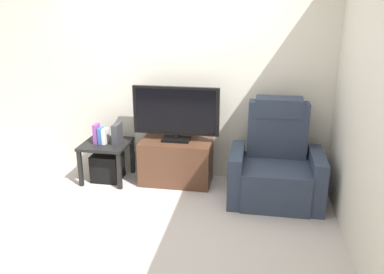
{
  "coord_description": "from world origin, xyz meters",
  "views": [
    {
      "loc": [
        1.03,
        -3.45,
        2.04
      ],
      "look_at": [
        0.34,
        0.5,
        0.7
      ],
      "focal_mm": 37.38,
      "sensor_mm": 36.0,
      "label": 1
    }
  ],
  "objects": [
    {
      "name": "recliner_armchair",
      "position": [
        1.24,
        0.63,
        0.37
      ],
      "size": [
        0.98,
        0.78,
        1.08
      ],
      "rotation": [
        0.0,
        0.0,
        -0.17
      ],
      "color": "#2D384C",
      "rests_on": "ground"
    },
    {
      "name": "book_middle",
      "position": [
        -0.79,
        0.77,
        0.57
      ],
      "size": [
        0.05,
        0.12,
        0.19
      ],
      "primitive_type": "cube",
      "color": "#3366B2",
      "rests_on": "side_table"
    },
    {
      "name": "game_console",
      "position": [
        -0.6,
        0.8,
        0.59
      ],
      "size": [
        0.07,
        0.2,
        0.24
      ],
      "primitive_type": "cube",
      "color": "#333338",
      "rests_on": "side_table"
    },
    {
      "name": "side_table",
      "position": [
        -0.75,
        0.79,
        0.4
      ],
      "size": [
        0.54,
        0.54,
        0.47
      ],
      "color": "black",
      "rests_on": "ground"
    },
    {
      "name": "ground_plane",
      "position": [
        0.0,
        0.0,
        0.0
      ],
      "size": [
        6.4,
        6.4,
        0.0
      ],
      "primitive_type": "plane",
      "color": "#BCB2AD"
    },
    {
      "name": "wall_back",
      "position": [
        0.0,
        1.13,
        1.3
      ],
      "size": [
        6.4,
        0.06,
        2.6
      ],
      "primitive_type": "cube",
      "color": "beige",
      "rests_on": "ground"
    },
    {
      "name": "television",
      "position": [
        0.09,
        0.86,
        0.86
      ],
      "size": [
        1.0,
        0.2,
        0.64
      ],
      "color": "black",
      "rests_on": "tv_stand"
    },
    {
      "name": "wall_side",
      "position": [
        1.88,
        0.0,
        1.3
      ],
      "size": [
        0.06,
        4.48,
        2.6
      ],
      "primitive_type": "cube",
      "color": "beige",
      "rests_on": "ground"
    },
    {
      "name": "book_rightmost",
      "position": [
        -0.74,
        0.77,
        0.56
      ],
      "size": [
        0.04,
        0.13,
        0.18
      ],
      "primitive_type": "cube",
      "color": "white",
      "rests_on": "side_table"
    },
    {
      "name": "subwoofer_box",
      "position": [
        -0.75,
        0.79,
        0.16
      ],
      "size": [
        0.33,
        0.33,
        0.33
      ],
      "primitive_type": "cube",
      "color": "black",
      "rests_on": "ground"
    },
    {
      "name": "tv_stand",
      "position": [
        0.09,
        0.84,
        0.26
      ],
      "size": [
        0.83,
        0.45,
        0.52
      ],
      "color": "#4C2D1E",
      "rests_on": "ground"
    },
    {
      "name": "book_leftmost",
      "position": [
        -0.85,
        0.77,
        0.59
      ],
      "size": [
        0.05,
        0.12,
        0.23
      ],
      "primitive_type": "cube",
      "color": "purple",
      "rests_on": "side_table"
    }
  ]
}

